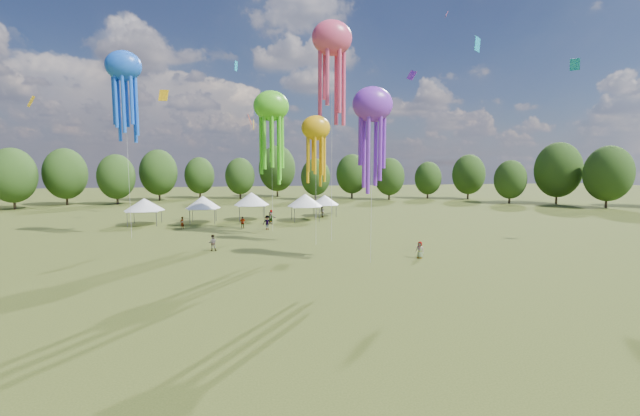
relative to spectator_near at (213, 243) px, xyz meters
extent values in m
imported|color=gray|center=(0.00, 0.00, 0.00)|extent=(0.81, 0.64, 1.65)
imported|color=gray|center=(7.31, 20.23, 0.07)|extent=(0.60, 0.89, 1.80)
imported|color=gray|center=(15.71, 23.46, 0.13)|extent=(0.87, 1.04, 1.92)
imported|color=gray|center=(6.26, 12.63, 0.13)|extent=(1.34, 0.92, 1.92)
imported|color=gray|center=(3.01, 14.30, -0.02)|extent=(1.00, 0.56, 1.62)
imported|color=gray|center=(7.05, 17.74, 0.08)|extent=(1.77, 1.01, 1.82)
imported|color=gray|center=(-4.97, 15.13, 0.02)|extent=(0.67, 0.74, 1.69)
imported|color=gray|center=(19.30, -6.90, -0.04)|extent=(0.90, 0.89, 1.57)
cylinder|color=#47474C|center=(-12.65, 18.21, 0.18)|extent=(0.08, 0.08, 2.02)
cylinder|color=#47474C|center=(-12.65, 22.04, 0.18)|extent=(0.08, 0.08, 2.02)
cylinder|color=#47474C|center=(-8.82, 18.21, 0.18)|extent=(0.08, 0.08, 2.02)
cylinder|color=#47474C|center=(-8.82, 22.04, 0.18)|extent=(0.08, 0.08, 2.02)
cube|color=silver|center=(-10.74, 20.13, 1.24)|extent=(4.23, 4.23, 0.10)
cone|color=silver|center=(-10.74, 20.13, 2.16)|extent=(5.50, 5.50, 1.73)
cylinder|color=#47474C|center=(-4.40, 18.89, 0.24)|extent=(0.08, 0.08, 2.13)
cylinder|color=#47474C|center=(-4.40, 22.36, 0.24)|extent=(0.08, 0.08, 2.13)
cylinder|color=#47474C|center=(-0.94, 18.89, 0.24)|extent=(0.08, 0.08, 2.13)
cylinder|color=#47474C|center=(-0.94, 22.36, 0.24)|extent=(0.08, 0.08, 2.13)
cube|color=silver|center=(-2.67, 20.63, 1.35)|extent=(3.86, 3.86, 0.10)
cone|color=silver|center=(-2.67, 20.63, 2.31)|extent=(5.02, 5.02, 1.82)
cylinder|color=#47474C|center=(2.57, 20.84, 0.31)|extent=(0.08, 0.08, 2.28)
cylinder|color=#47474C|center=(2.57, 24.59, 0.31)|extent=(0.08, 0.08, 2.28)
cylinder|color=#47474C|center=(6.32, 20.84, 0.31)|extent=(0.08, 0.08, 2.28)
cylinder|color=#47474C|center=(6.32, 24.59, 0.31)|extent=(0.08, 0.08, 2.28)
cube|color=silver|center=(4.45, 22.72, 1.50)|extent=(4.15, 4.15, 0.10)
cone|color=silver|center=(4.45, 22.72, 2.53)|extent=(5.39, 5.39, 1.96)
cylinder|color=#47474C|center=(10.62, 18.33, 0.27)|extent=(0.08, 0.08, 2.20)
cylinder|color=#47474C|center=(10.62, 22.06, 0.27)|extent=(0.08, 0.08, 2.20)
cylinder|color=#47474C|center=(14.35, 18.33, 0.27)|extent=(0.08, 0.08, 2.20)
cylinder|color=#47474C|center=(14.35, 22.06, 0.27)|extent=(0.08, 0.08, 2.20)
cube|color=silver|center=(12.48, 20.19, 1.42)|extent=(4.13, 4.13, 0.10)
cone|color=silver|center=(12.48, 20.19, 2.41)|extent=(5.37, 5.37, 1.88)
cylinder|color=#47474C|center=(14.94, 23.78, 0.10)|extent=(0.08, 0.08, 1.85)
cylinder|color=#47474C|center=(14.94, 27.02, 0.10)|extent=(0.08, 0.08, 1.85)
cylinder|color=#47474C|center=(18.18, 23.78, 0.10)|extent=(0.08, 0.08, 1.85)
cylinder|color=#47474C|center=(18.18, 27.02, 0.10)|extent=(0.08, 0.08, 1.85)
cube|color=silver|center=(16.56, 25.40, 1.08)|extent=(3.64, 3.64, 0.10)
cone|color=silver|center=(16.56, 25.40, 1.92)|extent=(4.74, 4.74, 1.59)
ellipsoid|color=#4FCA21|center=(6.86, 10.92, 15.18)|extent=(4.47, 3.13, 3.80)
cylinder|color=beige|center=(6.86, 10.92, 7.17)|extent=(0.03, 0.03, 16.00)
ellipsoid|color=#DA4064|center=(13.03, 3.36, 21.63)|extent=(4.47, 3.13, 3.80)
cylinder|color=beige|center=(13.03, 3.36, 10.40)|extent=(0.03, 0.03, 22.45)
ellipsoid|color=purple|center=(14.20, -7.89, 13.05)|extent=(3.55, 2.48, 3.02)
cylinder|color=beige|center=(14.20, -7.89, 6.11)|extent=(0.03, 0.03, 13.87)
ellipsoid|color=blue|center=(-9.92, 9.09, 18.99)|extent=(3.98, 2.78, 3.38)
cylinder|color=beige|center=(-9.92, 9.09, 9.08)|extent=(0.03, 0.03, 19.82)
ellipsoid|color=#DA9E0D|center=(10.87, 1.34, 11.73)|extent=(3.11, 2.18, 2.64)
cylinder|color=beige|center=(10.87, 1.34, 5.45)|extent=(0.03, 0.03, 12.56)
cube|color=#1799C4|center=(2.40, 36.94, 25.57)|extent=(0.64, 1.48, 1.85)
cube|color=#DA4064|center=(34.89, 20.35, 31.01)|extent=(0.60, 0.80, 0.99)
cube|color=#FA3816|center=(4.29, 17.08, 14.08)|extent=(0.53, 1.47, 1.64)
cube|color=#1799C4|center=(45.01, 5.06, 20.51)|extent=(1.17, 1.15, 1.39)
cube|color=#DA9E0D|center=(-9.25, 30.28, 18.99)|extent=(1.69, 1.04, 1.91)
cube|color=#1799C4|center=(37.35, 15.25, 25.32)|extent=(1.47, 0.99, 2.16)
cube|color=purple|center=(32.85, 28.75, 23.42)|extent=(1.49, 1.20, 1.98)
cube|color=#DA9E0D|center=(-28.53, 29.60, 17.42)|extent=(1.14, 1.59, 1.68)
cube|color=yellow|center=(4.86, 18.88, 13.51)|extent=(0.16, 1.38, 1.60)
cylinder|color=#38281C|center=(-39.90, 46.28, 0.85)|extent=(0.44, 0.44, 3.36)
ellipsoid|color=#254015|center=(-39.90, 46.28, 5.69)|extent=(8.40, 8.40, 10.51)
cylinder|color=#38281C|center=(-33.41, 53.58, 0.88)|extent=(0.44, 0.44, 3.41)
ellipsoid|color=#254015|center=(-33.41, 53.58, 5.78)|extent=(8.53, 8.53, 10.66)
cylinder|color=#38281C|center=(-23.33, 53.11, 0.71)|extent=(0.44, 0.44, 3.07)
ellipsoid|color=#254015|center=(-23.33, 53.11, 5.11)|extent=(7.66, 7.66, 9.58)
cylinder|color=#38281C|center=(-16.24, 61.43, 0.89)|extent=(0.44, 0.44, 3.43)
ellipsoid|color=#254015|center=(-16.24, 61.43, 5.83)|extent=(8.58, 8.58, 10.73)
cylinder|color=#38281C|center=(-7.49, 67.05, 0.65)|extent=(0.44, 0.44, 2.95)
ellipsoid|color=#254015|center=(-7.49, 67.05, 4.88)|extent=(7.37, 7.37, 9.21)
cylinder|color=#38281C|center=(2.57, 63.15, 0.62)|extent=(0.44, 0.44, 2.89)
ellipsoid|color=#254015|center=(2.57, 63.15, 4.78)|extent=(7.23, 7.23, 9.04)
cylinder|color=#38281C|center=(12.18, 67.58, 1.09)|extent=(0.44, 0.44, 3.84)
ellipsoid|color=#254015|center=(12.18, 67.58, 6.61)|extent=(9.60, 9.60, 11.99)
cylinder|color=#38281C|center=(20.46, 56.53, 0.59)|extent=(0.44, 0.44, 2.84)
ellipsoid|color=#254015|center=(20.46, 56.53, 4.68)|extent=(7.11, 7.11, 8.89)
cylinder|color=#38281C|center=(30.20, 59.13, 0.75)|extent=(0.44, 0.44, 3.16)
ellipsoid|color=#254015|center=(30.20, 59.13, 5.30)|extent=(7.91, 7.91, 9.88)
cylinder|color=#38281C|center=(37.96, 53.38, 0.61)|extent=(0.44, 0.44, 2.88)
ellipsoid|color=#254015|center=(37.96, 53.38, 4.76)|extent=(7.21, 7.21, 9.01)
cylinder|color=#38281C|center=(48.78, 55.33, 0.49)|extent=(0.44, 0.44, 2.63)
ellipsoid|color=#254015|center=(48.78, 55.33, 4.27)|extent=(6.57, 6.57, 8.22)
cylinder|color=#38281C|center=(57.78, 51.82, 0.74)|extent=(0.44, 0.44, 3.13)
ellipsoid|color=#254015|center=(57.78, 51.82, 5.23)|extent=(7.81, 7.81, 9.77)
cylinder|color=#38281C|center=(60.91, 39.90, 0.53)|extent=(0.44, 0.44, 2.72)
ellipsoid|color=#254015|center=(60.91, 39.90, 4.44)|extent=(6.80, 6.80, 8.50)
cylinder|color=#38281C|center=(70.23, 37.01, 1.08)|extent=(0.44, 0.44, 3.81)
ellipsoid|color=#254015|center=(70.23, 37.01, 6.55)|extent=(9.52, 9.52, 11.90)
cylinder|color=#38281C|center=(73.84, 27.89, 0.93)|extent=(0.44, 0.44, 3.51)
ellipsoid|color=#254015|center=(73.84, 27.89, 5.97)|extent=(8.78, 8.78, 10.97)
camera|label=1|loc=(3.05, -43.26, 8.05)|focal=23.64mm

